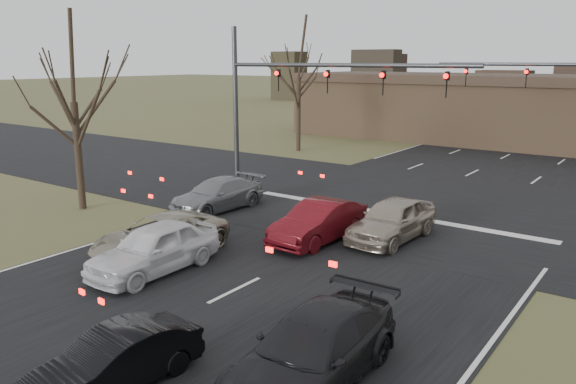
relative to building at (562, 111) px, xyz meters
name	(u,v)px	position (x,y,z in m)	size (l,w,h in m)	color
ground	(154,331)	(-2.00, -38.00, -2.67)	(360.00, 360.00, 0.00)	brown
road_cross	(408,205)	(-2.00, -23.00, -2.65)	(200.00, 14.00, 0.02)	black
building	(562,111)	(0.00, 0.00, 0.00)	(42.40, 10.40, 5.30)	#806145
mast_arm_near	(289,90)	(-7.23, -25.00, 2.41)	(12.12, 0.24, 8.00)	#383A3D
tree_left_near	(70,56)	(-13.50, -32.00, 3.90)	(5.10, 5.10, 8.50)	black
tree_left_far	(299,46)	(-15.00, -13.00, 4.68)	(5.70, 5.70, 9.50)	black
car_silver_suv	(160,236)	(-6.00, -34.17, -1.99)	(2.23, 4.84, 1.34)	#9D947F
car_white_sedan	(154,248)	(-5.00, -35.30, -1.90)	(1.81, 4.49, 1.53)	white
car_black_hatch	(115,361)	(-0.73, -40.08, -2.07)	(1.26, 3.62, 1.19)	black
car_charcoal_sedan	(313,350)	(2.35, -37.61, -1.95)	(2.00, 4.93, 1.43)	black
car_grey_ahead	(217,195)	(-8.50, -28.67, -1.99)	(1.90, 4.67, 1.35)	gray
car_red_ahead	(319,222)	(-2.50, -29.80, -1.94)	(1.54, 4.41, 1.45)	#550C12
car_silver_ahead	(392,219)	(-0.43, -28.09, -1.90)	(1.80, 4.49, 1.53)	#A69786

